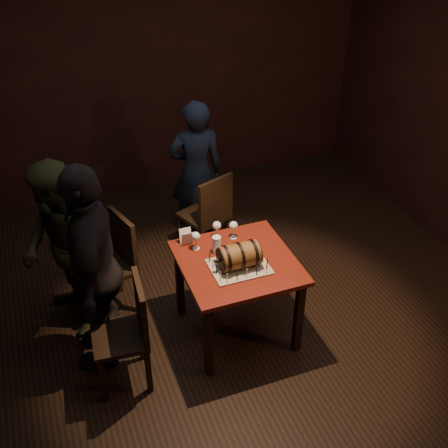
% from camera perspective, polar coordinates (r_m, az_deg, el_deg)
% --- Properties ---
extents(room_shell, '(5.04, 5.04, 2.80)m').
position_cam_1_polar(room_shell, '(4.24, 0.58, 4.76)').
color(room_shell, black).
rests_on(room_shell, ground).
extents(pub_table, '(0.90, 0.90, 0.75)m').
position_cam_1_polar(pub_table, '(4.51, 1.35, -4.85)').
color(pub_table, '#52140D').
rests_on(pub_table, ground).
extents(cake_board, '(0.45, 0.35, 0.01)m').
position_cam_1_polar(cake_board, '(4.38, 1.55, -4.35)').
color(cake_board, '#A39784').
rests_on(cake_board, pub_table).
extents(barrel_cake, '(0.37, 0.22, 0.22)m').
position_cam_1_polar(barrel_cake, '(4.31, 1.56, -3.25)').
color(barrel_cake, brown).
rests_on(barrel_cake, cake_board).
extents(birthday_candles, '(0.40, 0.30, 0.09)m').
position_cam_1_polar(birthday_candles, '(4.35, 1.56, -3.86)').
color(birthday_candles, '#FBE796').
rests_on(birthday_candles, cake_board).
extents(wine_glass_left, '(0.07, 0.07, 0.16)m').
position_cam_1_polar(wine_glass_left, '(4.51, -2.89, -1.32)').
color(wine_glass_left, silver).
rests_on(wine_glass_left, pub_table).
extents(wine_glass_mid, '(0.07, 0.07, 0.16)m').
position_cam_1_polar(wine_glass_mid, '(4.63, -0.73, -0.24)').
color(wine_glass_mid, silver).
rests_on(wine_glass_mid, pub_table).
extents(wine_glass_right, '(0.07, 0.07, 0.16)m').
position_cam_1_polar(wine_glass_right, '(4.63, 0.97, -0.23)').
color(wine_glass_right, silver).
rests_on(wine_glass_right, pub_table).
extents(pint_of_ale, '(0.07, 0.07, 0.15)m').
position_cam_1_polar(pint_of_ale, '(4.49, -0.76, -2.14)').
color(pint_of_ale, silver).
rests_on(pint_of_ale, pub_table).
extents(menu_card, '(0.10, 0.05, 0.13)m').
position_cam_1_polar(menu_card, '(4.60, -3.84, -1.38)').
color(menu_card, white).
rests_on(menu_card, pub_table).
extents(chair_back, '(0.52, 0.52, 0.93)m').
position_cam_1_polar(chair_back, '(5.44, -1.54, 1.19)').
color(chair_back, black).
rests_on(chair_back, ground).
extents(chair_left_rear, '(0.50, 0.50, 0.93)m').
position_cam_1_polar(chair_left_rear, '(4.92, -10.99, -3.52)').
color(chair_left_rear, black).
rests_on(chair_left_rear, ground).
extents(chair_left_front, '(0.43, 0.43, 0.93)m').
position_cam_1_polar(chair_left_front, '(4.26, -9.59, -10.39)').
color(chair_left_front, black).
rests_on(chair_left_front, ground).
extents(person_back, '(0.60, 0.45, 1.51)m').
position_cam_1_polar(person_back, '(5.67, -2.84, 5.34)').
color(person_back, '#192132').
rests_on(person_back, ground).
extents(person_left_rear, '(0.74, 0.87, 1.55)m').
position_cam_1_polar(person_left_rear, '(4.68, -16.15, -2.70)').
color(person_left_rear, '#383B1D').
rests_on(person_left_rear, ground).
extents(person_left_front, '(0.66, 1.10, 1.74)m').
position_cam_1_polar(person_left_front, '(4.29, -13.07, -4.37)').
color(person_left_front, black).
rests_on(person_left_front, ground).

